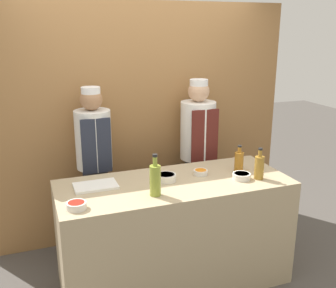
{
  "coord_description": "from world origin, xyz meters",
  "views": [
    {
      "loc": [
        -1.09,
        -2.79,
        2.15
      ],
      "look_at": [
        0.0,
        0.16,
        1.22
      ],
      "focal_mm": 42.0,
      "sensor_mm": 36.0,
      "label": 1
    }
  ],
  "objects_px": {
    "sauce_bowl_purple": "(166,177)",
    "chef_right": "(197,153)",
    "bottle_oil": "(155,179)",
    "bottle_vinegar": "(259,167)",
    "sauce_bowl_red": "(76,205)",
    "bottle_amber": "(239,161)",
    "sauce_bowl_white": "(242,176)",
    "chef_left": "(95,166)",
    "sauce_bowl_orange": "(201,172)",
    "cutting_board": "(96,186)"
  },
  "relations": [
    {
      "from": "sauce_bowl_purple",
      "to": "chef_right",
      "type": "relative_size",
      "value": 0.1
    },
    {
      "from": "bottle_oil",
      "to": "bottle_vinegar",
      "type": "xyz_separation_m",
      "value": [
        0.92,
        0.02,
        -0.02
      ]
    },
    {
      "from": "bottle_oil",
      "to": "chef_right",
      "type": "xyz_separation_m",
      "value": [
        0.76,
        0.91,
        -0.16
      ]
    },
    {
      "from": "sauce_bowl_red",
      "to": "chef_right",
      "type": "height_order",
      "value": "chef_right"
    },
    {
      "from": "sauce_bowl_red",
      "to": "bottle_amber",
      "type": "distance_m",
      "value": 1.48
    },
    {
      "from": "sauce_bowl_white",
      "to": "bottle_vinegar",
      "type": "bearing_deg",
      "value": -16.62
    },
    {
      "from": "sauce_bowl_red",
      "to": "chef_left",
      "type": "bearing_deg",
      "value": 72.72
    },
    {
      "from": "sauce_bowl_purple",
      "to": "chef_right",
      "type": "bearing_deg",
      "value": 48.74
    },
    {
      "from": "bottle_amber",
      "to": "bottle_oil",
      "type": "height_order",
      "value": "bottle_oil"
    },
    {
      "from": "bottle_vinegar",
      "to": "chef_right",
      "type": "distance_m",
      "value": 0.91
    },
    {
      "from": "sauce_bowl_red",
      "to": "sauce_bowl_orange",
      "type": "distance_m",
      "value": 1.13
    },
    {
      "from": "bottle_vinegar",
      "to": "chef_right",
      "type": "bearing_deg",
      "value": 99.92
    },
    {
      "from": "chef_right",
      "to": "sauce_bowl_red",
      "type": "bearing_deg",
      "value": -145.06
    },
    {
      "from": "chef_right",
      "to": "bottle_amber",
      "type": "bearing_deg",
      "value": -81.52
    },
    {
      "from": "cutting_board",
      "to": "chef_left",
      "type": "bearing_deg",
      "value": 80.63
    },
    {
      "from": "sauce_bowl_purple",
      "to": "cutting_board",
      "type": "distance_m",
      "value": 0.58
    },
    {
      "from": "sauce_bowl_purple",
      "to": "bottle_amber",
      "type": "relative_size",
      "value": 0.71
    },
    {
      "from": "cutting_board",
      "to": "bottle_oil",
      "type": "xyz_separation_m",
      "value": [
        0.39,
        -0.31,
        0.12
      ]
    },
    {
      "from": "sauce_bowl_red",
      "to": "sauce_bowl_white",
      "type": "relative_size",
      "value": 0.94
    },
    {
      "from": "sauce_bowl_orange",
      "to": "chef_left",
      "type": "relative_size",
      "value": 0.07
    },
    {
      "from": "sauce_bowl_white",
      "to": "cutting_board",
      "type": "bearing_deg",
      "value": 167.94
    },
    {
      "from": "sauce_bowl_white",
      "to": "bottle_vinegar",
      "type": "relative_size",
      "value": 0.56
    },
    {
      "from": "sauce_bowl_purple",
      "to": "chef_left",
      "type": "bearing_deg",
      "value": 125.35
    },
    {
      "from": "bottle_oil",
      "to": "chef_left",
      "type": "height_order",
      "value": "chef_left"
    },
    {
      "from": "sauce_bowl_purple",
      "to": "chef_right",
      "type": "xyz_separation_m",
      "value": [
        0.58,
        0.67,
        -0.06
      ]
    },
    {
      "from": "chef_left",
      "to": "sauce_bowl_purple",
      "type": "bearing_deg",
      "value": -54.65
    },
    {
      "from": "bottle_amber",
      "to": "bottle_vinegar",
      "type": "distance_m",
      "value": 0.24
    },
    {
      "from": "sauce_bowl_white",
      "to": "cutting_board",
      "type": "xyz_separation_m",
      "value": [
        -1.17,
        0.25,
        -0.02
      ]
    },
    {
      "from": "sauce_bowl_purple",
      "to": "sauce_bowl_orange",
      "type": "height_order",
      "value": "sauce_bowl_purple"
    },
    {
      "from": "cutting_board",
      "to": "bottle_amber",
      "type": "bearing_deg",
      "value": -2.82
    },
    {
      "from": "bottle_vinegar",
      "to": "bottle_amber",
      "type": "bearing_deg",
      "value": 103.97
    },
    {
      "from": "sauce_bowl_purple",
      "to": "chef_left",
      "type": "height_order",
      "value": "chef_left"
    },
    {
      "from": "bottle_vinegar",
      "to": "chef_left",
      "type": "relative_size",
      "value": 0.16
    },
    {
      "from": "sauce_bowl_white",
      "to": "bottle_amber",
      "type": "relative_size",
      "value": 0.65
    },
    {
      "from": "sauce_bowl_orange",
      "to": "sauce_bowl_purple",
      "type": "bearing_deg",
      "value": -174.64
    },
    {
      "from": "sauce_bowl_orange",
      "to": "sauce_bowl_white",
      "type": "height_order",
      "value": "sauce_bowl_white"
    },
    {
      "from": "sauce_bowl_purple",
      "to": "bottle_amber",
      "type": "distance_m",
      "value": 0.69
    },
    {
      "from": "sauce_bowl_white",
      "to": "bottle_oil",
      "type": "relative_size",
      "value": 0.46
    },
    {
      "from": "sauce_bowl_red",
      "to": "bottle_vinegar",
      "type": "distance_m",
      "value": 1.51
    },
    {
      "from": "sauce_bowl_white",
      "to": "chef_right",
      "type": "distance_m",
      "value": 0.85
    },
    {
      "from": "bottle_oil",
      "to": "bottle_vinegar",
      "type": "height_order",
      "value": "bottle_oil"
    },
    {
      "from": "sauce_bowl_white",
      "to": "chef_left",
      "type": "xyz_separation_m",
      "value": [
        -1.07,
        0.85,
        -0.07
      ]
    },
    {
      "from": "sauce_bowl_white",
      "to": "sauce_bowl_orange",
      "type": "bearing_deg",
      "value": 142.42
    },
    {
      "from": "sauce_bowl_orange",
      "to": "sauce_bowl_red",
      "type": "bearing_deg",
      "value": -164.24
    },
    {
      "from": "cutting_board",
      "to": "sauce_bowl_white",
      "type": "bearing_deg",
      "value": -12.06
    },
    {
      "from": "sauce_bowl_orange",
      "to": "cutting_board",
      "type": "xyz_separation_m",
      "value": [
        -0.9,
        0.04,
        -0.01
      ]
    },
    {
      "from": "sauce_bowl_purple",
      "to": "chef_left",
      "type": "relative_size",
      "value": 0.1
    },
    {
      "from": "sauce_bowl_orange",
      "to": "chef_right",
      "type": "height_order",
      "value": "chef_right"
    },
    {
      "from": "sauce_bowl_orange",
      "to": "chef_left",
      "type": "xyz_separation_m",
      "value": [
        -0.8,
        0.64,
        -0.06
      ]
    },
    {
      "from": "sauce_bowl_red",
      "to": "bottle_amber",
      "type": "height_order",
      "value": "bottle_amber"
    }
  ]
}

